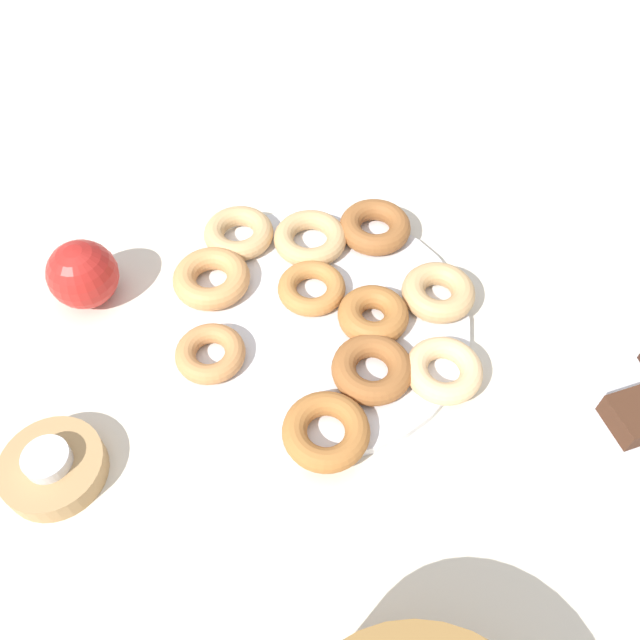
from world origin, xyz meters
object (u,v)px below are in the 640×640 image
donut_8 (375,227)px  donut_2 (212,278)px  donut_5 (210,353)px  donut_7 (326,431)px  donut_4 (372,369)px  donut_6 (239,233)px  donut_9 (444,370)px  candle_holder (54,468)px  donut_plate (316,319)px  donut_1 (310,238)px  tealight (47,459)px  donut_0 (439,295)px  donut_3 (313,288)px  donut_10 (373,315)px  brownie_far (633,417)px  apple (83,274)px

donut_8 → donut_2: bearing=14.2°
donut_5 → donut_8: size_ratio=0.85×
donut_7 → donut_4: bearing=-133.3°
donut_6 → donut_8: 0.17m
donut_9 → candle_holder: donut_9 is taller
donut_4 → donut_7: size_ratio=0.98×
donut_plate → donut_4: bearing=117.0°
donut_2 → donut_4: bearing=136.3°
donut_1 → candle_holder: bearing=41.0°
donut_4 → donut_6: (0.13, -0.23, -0.00)m
donut_plate → donut_8: (-0.10, -0.12, 0.02)m
donut_8 → tealight: bearing=34.7°
donut_0 → donut_9: bearing=77.4°
donut_0 → donut_3: 0.15m
donut_7 → donut_10: 0.16m
donut_0 → brownie_far: (-0.15, 0.19, -0.00)m
donut_9 → donut_plate: bearing=-40.5°
donut_4 → candle_holder: donut_4 is taller
donut_plate → candle_holder: candle_holder is taller
donut_plate → donut_10: (-0.06, 0.02, 0.02)m
donut_0 → donut_8: size_ratio=0.94×
donut_3 → donut_plate: bearing=86.1°
donut_6 → tealight: size_ratio=1.91×
donut_3 → brownie_far: bearing=142.9°
candle_holder → donut_0: bearing=-161.7°
donut_7 → donut_10: (-0.08, -0.14, 0.00)m
donut_1 → donut_10: (-0.05, 0.13, 0.00)m
donut_7 → tealight: 0.27m
donut_1 → donut_3: (0.01, 0.08, -0.00)m
donut_1 → donut_3: donut_1 is taller
donut_0 → donut_9: (0.02, 0.10, -0.00)m
donut_8 → brownie_far: (-0.20, 0.31, -0.00)m
donut_5 → brownie_far: brownie_far is taller
donut_4 → donut_7: 0.09m
donut_6 → donut_7: bearing=102.2°
donut_6 → candle_holder: size_ratio=0.86×
donut_5 → apple: (0.14, -0.13, 0.02)m
donut_2 → tealight: size_ratio=2.00×
brownie_far → tealight: 0.59m
donut_0 → donut_5: (0.27, 0.04, -0.00)m
donut_plate → apple: 0.28m
donut_10 → apple: (0.33, -0.10, 0.01)m
donut_2 → donut_10: bearing=154.6°
donut_plate → donut_4: donut_4 is taller
donut_3 → tealight: bearing=31.7°
donut_2 → donut_6: 0.08m
donut_3 → donut_6: donut_6 is taller
donut_plate → brownie_far: (-0.30, 0.19, 0.02)m
donut_6 → donut_1: bearing=165.2°
donut_1 → donut_5: 0.21m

